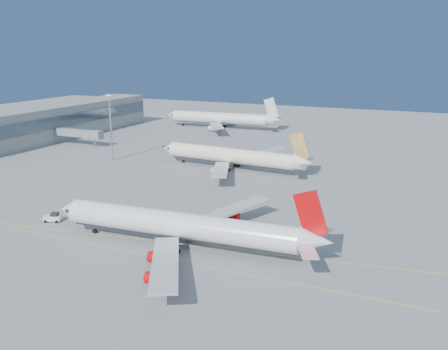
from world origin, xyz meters
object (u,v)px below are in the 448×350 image
Objects in this scene: airliner_virgin at (184,226)px; pushback_tug at (53,217)px; airliner_third at (222,118)px; airliner_etihad at (233,156)px; light_mast at (111,121)px.

airliner_virgin is 36.42m from pushback_tug.
airliner_third is at bearing 77.40° from pushback_tug.
airliner_third is (-40.05, 78.94, 0.55)m from airliner_etihad.
airliner_virgin is at bearing -43.93° from light_mast.
light_mast is (-5.79, -84.67, 9.28)m from airliner_third.
pushback_tug is (21.82, -145.34, -4.04)m from airliner_third.
airliner_third is 85.38m from light_mast.
airliner_virgin is 13.97× the size of pushback_tug.
pushback_tug is 0.18× the size of light_mast.
light_mast is at bearing 93.34° from pushback_tug.
pushback_tug is at bearing 175.41° from airliner_virgin.
airliner_virgin is at bearing -70.67° from airliner_etihad.
airliner_virgin reaches higher than airliner_etihad.
airliner_etihad is 88.51m from airliner_third.
airliner_etihad is at bearing 7.14° from light_mast.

